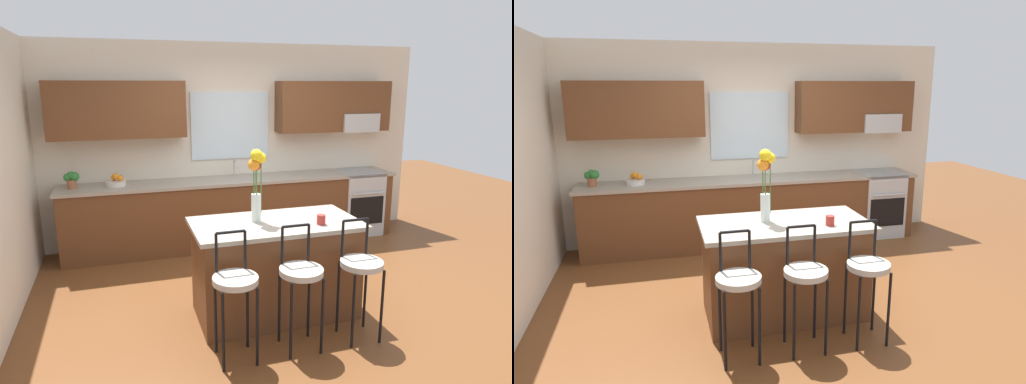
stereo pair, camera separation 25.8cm
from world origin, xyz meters
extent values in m
plane|color=brown|center=(0.00, 0.00, 0.00)|extent=(14.00, 14.00, 0.00)
cube|color=beige|center=(0.00, 2.06, 1.35)|extent=(5.60, 0.12, 2.70)
cube|color=brown|center=(-1.47, 1.83, 1.85)|extent=(1.66, 0.34, 0.70)
cube|color=brown|center=(1.47, 1.83, 1.85)|extent=(1.66, 0.34, 0.70)
cube|color=silver|center=(0.00, 1.99, 1.60)|extent=(1.09, 0.03, 0.90)
cube|color=#B7BABC|center=(1.84, 1.80, 1.62)|extent=(0.56, 0.36, 0.26)
cube|color=brown|center=(0.00, 1.70, 0.44)|extent=(4.50, 0.60, 0.88)
cube|color=#9E9384|center=(0.00, 1.70, 0.90)|extent=(4.56, 0.64, 0.04)
cube|color=#B7BABC|center=(0.01, 1.70, 0.85)|extent=(0.54, 0.38, 0.11)
cylinder|color=#B7BABC|center=(0.01, 1.86, 1.03)|extent=(0.02, 0.02, 0.22)
cylinder|color=#B7BABC|center=(0.01, 1.80, 1.14)|extent=(0.02, 0.12, 0.02)
cube|color=#B7BABC|center=(1.84, 1.68, 0.46)|extent=(0.60, 0.60, 0.92)
cube|color=black|center=(1.84, 1.38, 0.40)|extent=(0.52, 0.02, 0.40)
cylinder|color=#B7BABC|center=(1.84, 1.35, 0.66)|extent=(0.50, 0.02, 0.02)
cube|color=brown|center=(-0.15, -0.31, 0.44)|extent=(1.47, 0.72, 0.88)
cube|color=#9E9384|center=(-0.15, -0.31, 0.90)|extent=(1.55, 0.80, 0.04)
cylinder|color=black|center=(-0.84, -1.07, 0.33)|extent=(0.02, 0.02, 0.66)
cylinder|color=black|center=(-0.57, -1.07, 0.33)|extent=(0.02, 0.02, 0.66)
cylinder|color=black|center=(-0.84, -0.80, 0.33)|extent=(0.02, 0.02, 0.66)
cylinder|color=black|center=(-0.57, -0.80, 0.33)|extent=(0.02, 0.02, 0.66)
cylinder|color=#B2ADA3|center=(-0.70, -0.93, 0.69)|extent=(0.36, 0.36, 0.05)
cylinder|color=black|center=(-0.82, -0.80, 0.87)|extent=(0.02, 0.02, 0.32)
cylinder|color=black|center=(-0.59, -0.80, 0.87)|extent=(0.02, 0.02, 0.32)
cylinder|color=black|center=(-0.70, -0.80, 1.03)|extent=(0.23, 0.02, 0.02)
cylinder|color=black|center=(-0.29, -1.07, 0.33)|extent=(0.02, 0.02, 0.66)
cylinder|color=black|center=(-0.02, -1.07, 0.33)|extent=(0.02, 0.02, 0.66)
cylinder|color=black|center=(-0.29, -0.80, 0.33)|extent=(0.02, 0.02, 0.66)
cylinder|color=black|center=(-0.02, -0.80, 0.33)|extent=(0.02, 0.02, 0.66)
cylinder|color=#B2ADA3|center=(-0.15, -0.93, 0.69)|extent=(0.36, 0.36, 0.05)
cylinder|color=black|center=(-0.27, -0.80, 0.87)|extent=(0.02, 0.02, 0.32)
cylinder|color=black|center=(-0.04, -0.80, 0.87)|extent=(0.02, 0.02, 0.32)
cylinder|color=black|center=(-0.15, -0.80, 1.03)|extent=(0.23, 0.02, 0.02)
cylinder|color=black|center=(0.26, -1.07, 0.33)|extent=(0.02, 0.02, 0.66)
cylinder|color=black|center=(0.53, -1.07, 0.33)|extent=(0.02, 0.02, 0.66)
cylinder|color=black|center=(0.26, -0.80, 0.33)|extent=(0.02, 0.02, 0.66)
cylinder|color=black|center=(0.53, -0.80, 0.33)|extent=(0.02, 0.02, 0.66)
cylinder|color=#B2ADA3|center=(0.40, -0.93, 0.69)|extent=(0.36, 0.36, 0.05)
cylinder|color=black|center=(0.28, -0.80, 0.87)|extent=(0.02, 0.02, 0.32)
cylinder|color=black|center=(0.51, -0.80, 0.87)|extent=(0.02, 0.02, 0.32)
cylinder|color=black|center=(0.40, -0.80, 1.03)|extent=(0.23, 0.02, 0.02)
cylinder|color=silver|center=(-0.32, -0.25, 1.05)|extent=(0.09, 0.09, 0.26)
cylinder|color=#3D722D|center=(-0.28, -0.25, 1.25)|extent=(0.01, 0.01, 0.51)
sphere|color=yellow|center=(-0.28, -0.25, 1.51)|extent=(0.10, 0.10, 0.10)
cylinder|color=#3D722D|center=(-0.31, -0.21, 1.22)|extent=(0.01, 0.01, 0.44)
sphere|color=red|center=(-0.31, -0.21, 1.44)|extent=(0.09, 0.09, 0.09)
cylinder|color=#3D722D|center=(-0.35, -0.25, 1.23)|extent=(0.01, 0.01, 0.46)
sphere|color=orange|center=(-0.35, -0.25, 1.45)|extent=(0.11, 0.11, 0.11)
cylinder|color=#3D722D|center=(-0.33, -0.28, 1.27)|extent=(0.01, 0.01, 0.55)
sphere|color=yellow|center=(-0.33, -0.28, 1.54)|extent=(0.11, 0.11, 0.11)
cylinder|color=#A52D28|center=(0.21, -0.51, 0.97)|extent=(0.08, 0.08, 0.09)
cylinder|color=silver|center=(-1.55, 1.70, 0.95)|extent=(0.24, 0.24, 0.06)
sphere|color=orange|center=(-1.50, 1.70, 1.01)|extent=(0.07, 0.07, 0.07)
sphere|color=orange|center=(-1.58, 1.75, 1.01)|extent=(0.07, 0.07, 0.07)
sphere|color=orange|center=(-1.55, 1.70, 1.04)|extent=(0.07, 0.07, 0.07)
cylinder|color=#9E5B3D|center=(-2.06, 1.70, 0.98)|extent=(0.11, 0.11, 0.11)
sphere|color=#2D7A33|center=(-2.06, 1.70, 1.09)|extent=(0.09, 0.09, 0.09)
sphere|color=#2D7A33|center=(-2.10, 1.71, 1.06)|extent=(0.10, 0.10, 0.10)
sphere|color=#2D7A33|center=(-2.02, 1.69, 1.07)|extent=(0.11, 0.11, 0.11)
camera|label=1|loc=(-1.51, -4.05, 2.16)|focal=31.57mm
camera|label=2|loc=(-1.26, -4.12, 2.16)|focal=31.57mm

